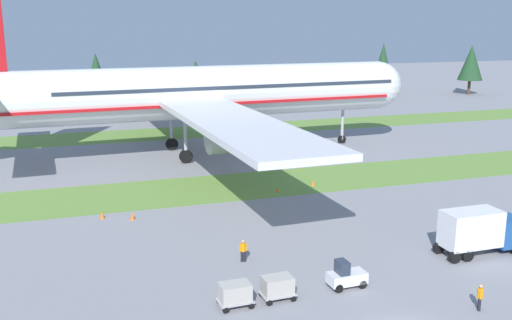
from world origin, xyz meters
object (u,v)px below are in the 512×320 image
at_px(catering_truck, 481,230).
at_px(ground_crew_marshaller, 480,296).
at_px(taxiway_marker_1, 313,183).
at_px(taxiway_marker_2, 102,215).
at_px(cargo_dolly_lead, 277,286).
at_px(cargo_dolly_second, 235,293).
at_px(airliner, 195,92).
at_px(taxiway_marker_3, 278,190).
at_px(ground_crew_loader, 243,250).
at_px(taxiway_marker_0, 132,216).
at_px(baggage_tug, 346,276).

xyz_separation_m(catering_truck, ground_crew_marshaller, (-6.10, -7.70, -1.01)).
xyz_separation_m(taxiway_marker_1, taxiway_marker_2, (-22.90, -4.22, 0.01)).
relative_size(cargo_dolly_lead, taxiway_marker_1, 3.50).
xyz_separation_m(cargo_dolly_second, taxiway_marker_2, (-6.81, 20.24, -0.59)).
distance_m(airliner, taxiway_marker_2, 28.37).
height_order(taxiway_marker_1, taxiway_marker_2, taxiway_marker_2).
relative_size(cargo_dolly_second, taxiway_marker_1, 3.50).
height_order(cargo_dolly_second, taxiway_marker_1, cargo_dolly_second).
bearing_deg(cargo_dolly_lead, cargo_dolly_second, -90.00).
height_order(cargo_dolly_lead, taxiway_marker_3, cargo_dolly_lead).
relative_size(ground_crew_loader, taxiway_marker_0, 2.51).
bearing_deg(cargo_dolly_lead, baggage_tug, 90.00).
bearing_deg(catering_truck, ground_crew_marshaller, -38.55).
relative_size(airliner, taxiway_marker_2, 118.37).
distance_m(cargo_dolly_second, taxiway_marker_3, 25.91).
relative_size(cargo_dolly_second, ground_crew_marshaller, 1.29).
distance_m(baggage_tug, ground_crew_loader, 8.31).
relative_size(cargo_dolly_second, ground_crew_loader, 1.29).
bearing_deg(catering_truck, cargo_dolly_second, -83.37).
bearing_deg(taxiway_marker_1, taxiway_marker_0, -164.94).
relative_size(cargo_dolly_lead, taxiway_marker_0, 3.25).
height_order(baggage_tug, taxiway_marker_3, baggage_tug).
bearing_deg(catering_truck, baggage_tug, -80.42).
bearing_deg(airliner, taxiway_marker_0, -27.14).
bearing_deg(cargo_dolly_second, catering_truck, 94.74).
bearing_deg(catering_truck, taxiway_marker_2, -123.28).
relative_size(baggage_tug, cargo_dolly_lead, 1.17).
distance_m(cargo_dolly_lead, taxiway_marker_2, 22.37).
bearing_deg(airliner, catering_truck, 15.74).
relative_size(baggage_tug, ground_crew_marshaller, 1.52).
bearing_deg(taxiway_marker_2, taxiway_marker_1, 10.45).
height_order(taxiway_marker_2, taxiway_marker_3, taxiway_marker_2).
height_order(cargo_dolly_lead, taxiway_marker_0, cargo_dolly_lead).
bearing_deg(catering_truck, taxiway_marker_3, -156.72).
distance_m(ground_crew_loader, taxiway_marker_3, 18.83).
height_order(cargo_dolly_lead, ground_crew_marshaller, ground_crew_marshaller).
bearing_deg(cargo_dolly_lead, ground_crew_marshaller, 62.92).
height_order(airliner, taxiway_marker_3, airliner).
relative_size(cargo_dolly_lead, ground_crew_marshaller, 1.29).
distance_m(catering_truck, taxiway_marker_0, 29.78).
height_order(airliner, cargo_dolly_lead, airliner).
relative_size(airliner, catering_truck, 11.16).
height_order(baggage_tug, ground_crew_marshaller, baggage_tug).
bearing_deg(taxiway_marker_3, baggage_tug, -98.81).
bearing_deg(taxiway_marker_0, cargo_dolly_lead, -69.36).
xyz_separation_m(baggage_tug, ground_crew_marshaller, (6.46, -5.54, 0.13)).
xyz_separation_m(taxiway_marker_0, taxiway_marker_3, (15.69, 4.21, -0.07)).
bearing_deg(baggage_tug, taxiway_marker_1, 159.30).
distance_m(catering_truck, ground_crew_marshaller, 9.87).
xyz_separation_m(ground_crew_marshaller, taxiway_marker_0, (-18.60, 24.26, -0.60)).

